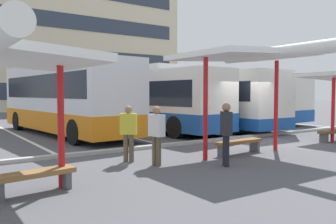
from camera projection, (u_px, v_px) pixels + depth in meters
ground_plane at (261, 141)px, 14.44m from camera, size 160.00×160.00×0.00m
terminal_building at (38, 29)px, 43.50m from camera, size 34.97×12.45×23.05m
coach_bus_0 at (65, 99)px, 16.53m from camera, size 3.47×10.53×3.73m
coach_bus_1 at (140, 101)px, 19.03m from camera, size 3.57×12.02×3.47m
coach_bus_2 at (195, 99)px, 20.94m from camera, size 2.88×12.51×3.47m
coach_bus_3 at (234, 99)px, 24.27m from camera, size 3.34×10.74×3.45m
lane_stripe_0 at (16, 135)px, 16.44m from camera, size 0.16×14.00×0.01m
lane_stripe_1 at (95, 130)px, 18.74m from camera, size 0.16×14.00×0.01m
lane_stripe_2 at (157, 126)px, 21.04m from camera, size 0.16×14.00×0.01m
lane_stripe_3 at (207, 123)px, 23.34m from camera, size 0.16×14.00×0.01m
lane_stripe_4 at (248, 120)px, 25.64m from camera, size 0.16×14.00×0.01m
bench_1 at (34, 177)px, 6.74m from camera, size 1.65×0.62×0.45m
waiting_shelter_1 at (251, 57)px, 10.72m from camera, size 4.24×4.95×3.38m
bench_2 at (239, 143)px, 11.23m from camera, size 1.98×0.60×0.45m
bench_3 at (335, 133)px, 14.28m from camera, size 1.89×0.44×0.45m
platform_kerb at (245, 137)px, 15.17m from camera, size 44.00×0.24×0.12m
waiting_passenger_0 at (157, 132)px, 9.36m from camera, size 0.30×0.50×1.63m
waiting_passenger_1 at (226, 130)px, 9.29m from camera, size 0.44×0.54×1.72m
waiting_passenger_2 at (129, 130)px, 9.87m from camera, size 0.50×0.47×1.63m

